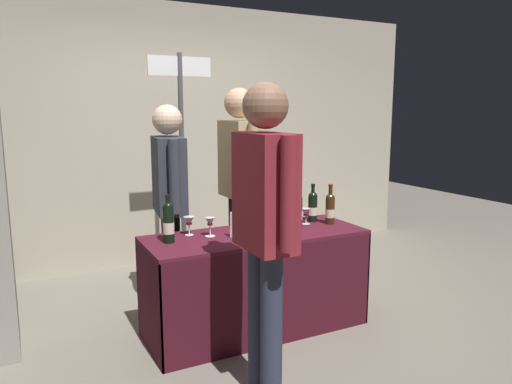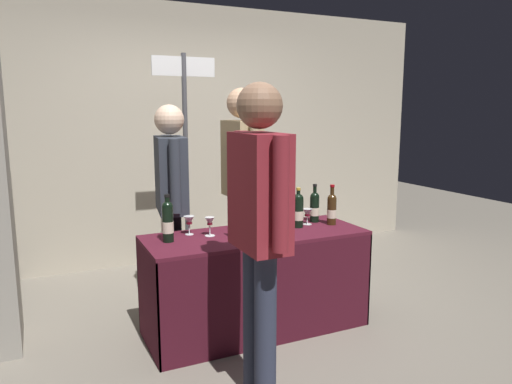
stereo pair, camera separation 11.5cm
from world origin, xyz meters
TOP-DOWN VIEW (x-y plane):
  - ground_plane at (0.00, 0.00)m, footprint 12.00×12.00m
  - back_partition at (0.00, 1.94)m, footprint 5.88×0.12m
  - tasting_table at (0.00, 0.00)m, footprint 1.59×0.61m
  - featured_wine_bottle at (-0.06, -0.16)m, footprint 0.08×0.08m
  - display_bottle_0 at (0.64, 0.00)m, footprint 0.07×0.07m
  - display_bottle_1 at (0.57, 0.13)m, footprint 0.07×0.07m
  - display_bottle_2 at (0.36, 0.03)m, footprint 0.08×0.08m
  - display_bottle_3 at (-0.63, 0.05)m, footprint 0.08×0.08m
  - wine_glass_near_vendor at (0.47, 0.08)m, footprint 0.08×0.08m
  - wine_glass_mid at (-0.44, 0.17)m, footprint 0.08×0.08m
  - wine_glass_near_taster at (-0.32, 0.07)m, footprint 0.07×0.07m
  - flower_vase at (0.16, -0.01)m, footprint 0.09×0.09m
  - brochure_stand at (-0.15, -0.07)m, footprint 0.13×0.13m
  - vendor_presenter at (0.14, 0.59)m, footprint 0.24×0.58m
  - vendor_assistant at (-0.46, 0.58)m, footprint 0.28×0.63m
  - taster_foreground_right at (-0.34, -0.79)m, footprint 0.24×0.56m
  - booth_signpost at (-0.18, 1.09)m, footprint 0.56×0.04m

SIDE VIEW (x-z plane):
  - ground_plane at x=0.00m, z-range 0.00..0.00m
  - tasting_table at x=0.00m, z-range 0.13..0.86m
  - wine_glass_near_vendor at x=0.47m, z-range 0.75..0.87m
  - brochure_stand at x=-0.15m, z-range 0.73..0.90m
  - wine_glass_near_taster at x=-0.32m, z-range 0.76..0.89m
  - wine_glass_mid at x=-0.44m, z-range 0.76..0.89m
  - display_bottle_1 at x=0.57m, z-range 0.70..1.00m
  - display_bottle_0 at x=0.64m, z-range 0.70..1.01m
  - display_bottle_2 at x=0.36m, z-range 0.71..1.01m
  - flower_vase at x=0.16m, z-range 0.67..1.05m
  - display_bottle_3 at x=-0.63m, z-range 0.71..1.03m
  - featured_wine_bottle at x=-0.06m, z-range 0.70..1.06m
  - vendor_assistant at x=-0.46m, z-range 0.17..1.81m
  - taster_foreground_right at x=-0.34m, z-range 0.18..1.92m
  - vendor_presenter at x=0.14m, z-range 0.19..1.96m
  - booth_signpost at x=-0.18m, z-range 0.25..2.32m
  - back_partition at x=0.00m, z-range 0.00..2.66m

